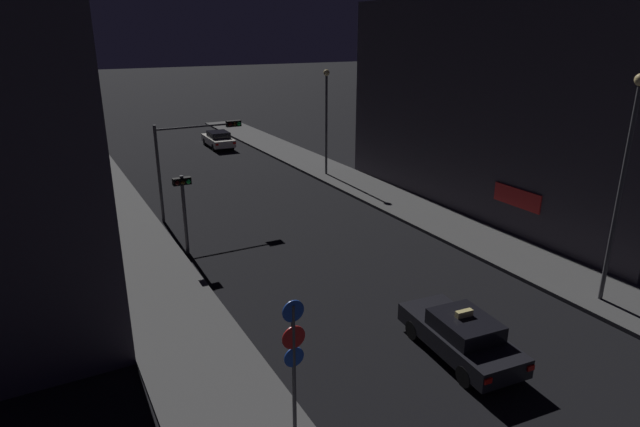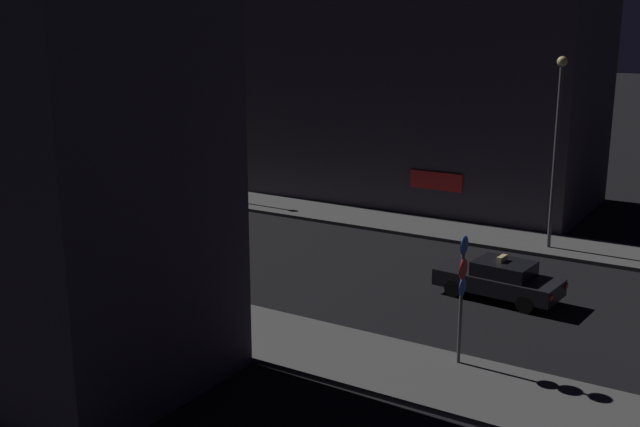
# 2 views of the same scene
# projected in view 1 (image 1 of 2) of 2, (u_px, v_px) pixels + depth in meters

# --- Properties ---
(sidewalk_left) EXTENTS (3.49, 57.29, 0.16)m
(sidewalk_left) POSITION_uv_depth(u_px,v_px,m) (122.00, 222.00, 28.35)
(sidewalk_left) COLOR #4C4C4C
(sidewalk_left) RESTS_ON ground_plane
(sidewalk_right) EXTENTS (3.49, 57.29, 0.16)m
(sidewalk_right) POSITION_uv_depth(u_px,v_px,m) (361.00, 185.00, 35.06)
(sidewalk_right) COLOR #4C4C4C
(sidewalk_right) RESTS_ON ground_plane
(building_facade_right) EXTENTS (9.73, 21.11, 11.45)m
(building_facade_right) POSITION_uv_depth(u_px,v_px,m) (528.00, 104.00, 30.39)
(building_facade_right) COLOR #3D3842
(building_facade_right) RESTS_ON ground_plane
(taxi) EXTENTS (2.17, 4.59, 1.62)m
(taxi) POSITION_uv_depth(u_px,v_px,m) (461.00, 335.00, 16.70)
(taxi) COLOR black
(taxi) RESTS_ON ground_plane
(far_car) EXTENTS (1.92, 4.50, 1.42)m
(far_car) POSITION_uv_depth(u_px,v_px,m) (218.00, 139.00, 46.48)
(far_car) COLOR silver
(far_car) RESTS_ON ground_plane
(traffic_light_overhead) EXTENTS (4.66, 0.42, 5.18)m
(traffic_light_overhead) POSITION_uv_depth(u_px,v_px,m) (192.00, 149.00, 28.22)
(traffic_light_overhead) COLOR #47474C
(traffic_light_overhead) RESTS_ON ground_plane
(traffic_light_left_kerb) EXTENTS (0.80, 0.42, 3.68)m
(traffic_light_left_kerb) POSITION_uv_depth(u_px,v_px,m) (183.00, 198.00, 23.80)
(traffic_light_left_kerb) COLOR #47474C
(traffic_light_left_kerb) RESTS_ON ground_plane
(sign_pole_left) EXTENTS (0.59, 0.10, 3.78)m
(sign_pole_left) POSITION_uv_depth(u_px,v_px,m) (294.00, 357.00, 12.61)
(sign_pole_left) COLOR #47474C
(sign_pole_left) RESTS_ON sidewalk_left
(street_lamp_near_block) EXTENTS (0.43, 0.43, 8.23)m
(street_lamp_near_block) POSITION_uv_depth(u_px,v_px,m) (625.00, 167.00, 18.52)
(street_lamp_near_block) COLOR #47474C
(street_lamp_near_block) RESTS_ON sidewalk_right
(street_lamp_far_block) EXTENTS (0.42, 0.42, 7.08)m
(street_lamp_far_block) POSITION_uv_depth(u_px,v_px,m) (326.00, 110.00, 36.19)
(street_lamp_far_block) COLOR #47474C
(street_lamp_far_block) RESTS_ON sidewalk_right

